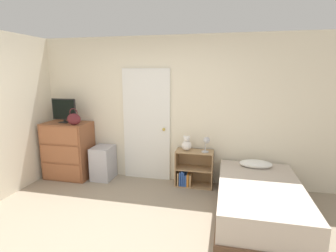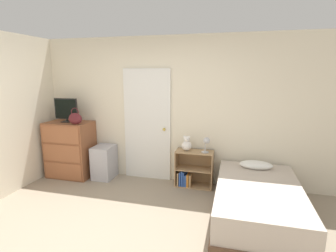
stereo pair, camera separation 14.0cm
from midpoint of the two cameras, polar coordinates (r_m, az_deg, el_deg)
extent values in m
plane|color=gray|center=(3.32, -13.36, -24.40)|extent=(16.00, 16.00, 0.00)
cube|color=beige|center=(4.67, -2.95, 3.46)|extent=(10.00, 0.06, 2.55)
cube|color=white|center=(4.73, -5.53, 0.16)|extent=(0.86, 0.04, 2.00)
sphere|color=gold|center=(4.61, -1.81, -0.76)|extent=(0.06, 0.06, 0.06)
cube|color=brown|center=(5.25, -21.52, -4.88)|extent=(0.82, 0.53, 1.04)
cube|color=#9D5B39|center=(5.15, -22.93, -9.34)|extent=(0.75, 0.01, 0.31)
cube|color=#9D5B39|center=(5.04, -23.23, -5.69)|extent=(0.75, 0.01, 0.31)
cube|color=#9D5B39|center=(4.96, -23.54, -1.90)|extent=(0.75, 0.01, 0.31)
cube|color=black|center=(5.16, -22.24, 0.78)|extent=(0.16, 0.16, 0.02)
cylinder|color=black|center=(5.15, -22.26, 1.08)|extent=(0.04, 0.04, 0.04)
cube|color=black|center=(5.12, -22.44, 3.40)|extent=(0.46, 0.02, 0.38)
cube|color=black|center=(5.11, -22.53, 3.38)|extent=(0.43, 0.01, 0.35)
ellipsoid|color=#591E23|center=(4.84, -20.58, 1.38)|extent=(0.25, 0.14, 0.20)
torus|color=#591E23|center=(4.82, -20.68, 2.75)|extent=(0.15, 0.01, 0.15)
cube|color=#ADADB7|center=(5.02, -14.69, -7.75)|extent=(0.35, 0.43, 0.61)
cube|color=tan|center=(4.63, 1.02, -8.90)|extent=(0.02, 0.31, 0.63)
cube|color=tan|center=(4.55, 8.77, -9.40)|extent=(0.02, 0.31, 0.63)
cube|color=tan|center=(4.70, 4.80, -12.64)|extent=(0.60, 0.31, 0.02)
cube|color=tan|center=(4.58, 4.86, -9.17)|extent=(0.60, 0.31, 0.02)
cube|color=tan|center=(4.48, 4.93, -5.52)|extent=(0.60, 0.31, 0.02)
cube|color=tan|center=(4.72, 5.12, -8.54)|extent=(0.64, 0.01, 0.63)
cube|color=tan|center=(4.65, 1.47, -11.20)|extent=(0.03, 0.20, 0.23)
cube|color=#3359B2|center=(4.66, 1.96, -11.06)|extent=(0.03, 0.25, 0.24)
cube|color=#3359B2|center=(4.65, 2.40, -10.95)|extent=(0.03, 0.24, 0.27)
cube|color=#3359B2|center=(4.64, 2.71, -11.16)|extent=(0.02, 0.22, 0.25)
cube|color=#3359B2|center=(4.65, 3.13, -11.43)|extent=(0.03, 0.23, 0.20)
cube|color=orange|center=(4.62, 3.55, -11.50)|extent=(0.04, 0.19, 0.21)
cube|color=tan|center=(4.61, 4.05, -11.58)|extent=(0.03, 0.18, 0.21)
sphere|color=silver|center=(4.48, 3.17, -4.26)|extent=(0.17, 0.17, 0.17)
sphere|color=silver|center=(4.45, 3.18, -2.87)|extent=(0.11, 0.11, 0.11)
sphere|color=silver|center=(4.41, 3.08, -3.11)|extent=(0.04, 0.04, 0.04)
sphere|color=silver|center=(4.45, 2.69, -2.35)|extent=(0.04, 0.04, 0.04)
sphere|color=silver|center=(4.43, 3.69, -2.40)|extent=(0.04, 0.04, 0.04)
cylinder|color=#B2B2B7|center=(4.43, 7.17, -5.58)|extent=(0.12, 0.12, 0.01)
cylinder|color=#B2B2B7|center=(4.41, 7.20, -4.48)|extent=(0.01, 0.01, 0.16)
sphere|color=#B2B2B7|center=(4.36, 7.50, -3.09)|extent=(0.11, 0.11, 0.11)
cube|color=brown|center=(3.95, 18.10, -17.35)|extent=(1.12, 1.90, 0.12)
cube|color=beige|center=(3.85, 18.32, -14.32)|extent=(1.09, 1.84, 0.34)
ellipsoid|color=white|center=(4.39, 17.69, -7.86)|extent=(0.51, 0.28, 0.12)
camera|label=1|loc=(0.07, -90.91, -0.19)|focal=28.00mm
camera|label=2|loc=(0.07, 89.09, 0.19)|focal=28.00mm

